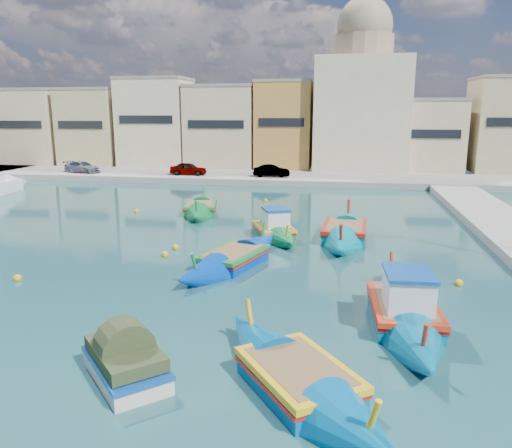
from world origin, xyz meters
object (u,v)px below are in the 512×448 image
(luzzu_cyan_south, at_px, (299,382))
(tender_near, at_px, (126,364))
(luzzu_blue_south, at_px, (233,260))
(luzzu_green, at_px, (200,209))
(church_block, at_px, (361,98))
(yacht_north, at_px, (2,186))
(luzzu_turquoise_cabin, at_px, (404,312))
(luzzu_blue_cabin, at_px, (274,231))
(luzzu_cyan_mid, at_px, (345,233))

(luzzu_cyan_south, distance_m, tender_near, 4.63)
(luzzu_blue_south, height_order, tender_near, luzzu_blue_south)
(luzzu_green, xyz_separation_m, luzzu_blue_south, (4.87, -11.40, -0.00))
(church_block, bearing_deg, yacht_north, -148.76)
(church_block, xyz_separation_m, luzzu_cyan_south, (-2.65, -46.87, -8.14))
(tender_near, bearing_deg, luzzu_turquoise_cabin, 33.42)
(luzzu_green, xyz_separation_m, tender_near, (4.22, -21.77, 0.18))
(tender_near, distance_m, yacht_north, 36.99)
(luzzu_blue_south, bearing_deg, luzzu_blue_cabin, 79.07)
(luzzu_cyan_mid, bearing_deg, luzzu_blue_cabin, -177.86)
(yacht_north, bearing_deg, luzzu_blue_south, -35.18)
(luzzu_cyan_south, height_order, yacht_north, yacht_north)
(luzzu_turquoise_cabin, bearing_deg, luzzu_cyan_mid, 100.14)
(luzzu_blue_cabin, bearing_deg, luzzu_blue_south, -100.93)
(luzzu_green, distance_m, yacht_north, 20.96)
(luzzu_turquoise_cabin, height_order, luzzu_blue_cabin, luzzu_turquoise_cabin)
(luzzu_blue_cabin, height_order, tender_near, luzzu_blue_cabin)
(luzzu_green, distance_m, tender_near, 22.18)
(church_block, xyz_separation_m, luzzu_turquoise_cabin, (0.50, -41.92, -8.04))
(luzzu_green, bearing_deg, yacht_north, 162.93)
(luzzu_blue_cabin, bearing_deg, yacht_north, 155.65)
(luzzu_cyan_mid, height_order, tender_near, luzzu_cyan_mid)
(luzzu_blue_south, relative_size, tender_near, 2.75)
(luzzu_blue_cabin, relative_size, luzzu_blue_south, 0.83)
(tender_near, bearing_deg, luzzu_cyan_mid, 70.49)
(luzzu_green, distance_m, luzzu_blue_south, 12.40)
(luzzu_green, bearing_deg, luzzu_blue_south, -66.89)
(luzzu_turquoise_cabin, xyz_separation_m, luzzu_blue_south, (-7.12, 5.24, -0.10))
(luzzu_cyan_mid, relative_size, tender_near, 2.98)
(luzzu_green, height_order, tender_near, luzzu_green)
(luzzu_cyan_south, bearing_deg, luzzu_green, 112.27)
(luzzu_turquoise_cabin, height_order, luzzu_cyan_mid, luzzu_turquoise_cabin)
(church_block, height_order, luzzu_cyan_south, church_block)
(luzzu_blue_south, bearing_deg, yacht_north, 144.82)
(luzzu_green, bearing_deg, luzzu_cyan_south, -67.73)
(church_block, xyz_separation_m, luzzu_green, (-11.49, -25.27, -8.14))
(luzzu_green, xyz_separation_m, yacht_north, (-20.04, 6.15, 0.20))
(yacht_north, bearing_deg, church_block, 31.24)
(church_block, relative_size, luzzu_turquoise_cabin, 2.00)
(luzzu_blue_cabin, xyz_separation_m, luzzu_cyan_mid, (4.01, 0.15, -0.02))
(church_block, relative_size, yacht_north, 1.60)
(luzzu_blue_cabin, xyz_separation_m, luzzu_blue_south, (-1.12, -5.78, -0.05))
(church_block, height_order, yacht_north, church_block)
(luzzu_blue_cabin, bearing_deg, church_block, 79.90)
(church_block, relative_size, luzzu_blue_cabin, 2.55)
(church_block, distance_m, luzzu_cyan_south, 47.64)
(luzzu_cyan_mid, bearing_deg, yacht_north, 158.84)
(luzzu_turquoise_cabin, distance_m, luzzu_blue_south, 8.85)
(church_block, xyz_separation_m, luzzu_blue_cabin, (-5.51, -30.90, -8.09))
(luzzu_turquoise_cabin, bearing_deg, luzzu_blue_south, 143.66)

